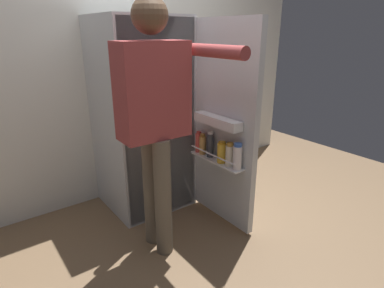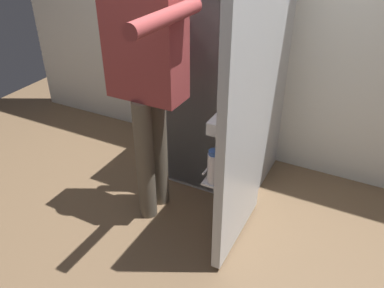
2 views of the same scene
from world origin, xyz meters
name	(u,v)px [view 1 (image 1 of 2)]	position (x,y,z in m)	size (l,w,h in m)	color
ground_plane	(181,228)	(0.00, 0.00, 0.00)	(5.56, 5.56, 0.00)	brown
kitchen_wall	(119,60)	(0.00, 0.96, 1.28)	(4.40, 0.10, 2.57)	silver
refrigerator	(148,118)	(0.03, 0.52, 0.83)	(0.75, 1.32, 1.66)	silver
person	(155,109)	(-0.24, -0.08, 1.06)	(0.56, 0.80, 1.74)	#665B4C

